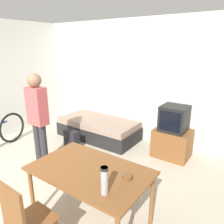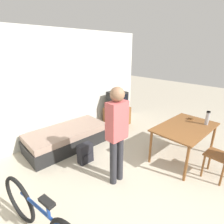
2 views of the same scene
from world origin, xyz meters
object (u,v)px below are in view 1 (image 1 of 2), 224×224
at_px(thermos_flask, 104,180).
at_px(mate_bowl, 127,177).
at_px(dining_table, 90,175).
at_px(person_standing, 38,115).
at_px(backpack, 72,140).
at_px(tv, 173,135).
at_px(wooden_chair, 24,220).
at_px(daybed, 98,128).

bearing_deg(thermos_flask, mate_bowl, 81.09).
distance_m(dining_table, mate_bowl, 0.48).
height_order(person_standing, backpack, person_standing).
height_order(tv, wooden_chair, tv).
xyz_separation_m(thermos_flask, mate_bowl, (0.05, 0.34, -0.14)).
xyz_separation_m(dining_table, wooden_chair, (-0.15, -0.80, -0.13)).
xyz_separation_m(tv, thermos_flask, (0.18, -2.47, 0.44)).
distance_m(tv, person_standing, 2.54).
bearing_deg(wooden_chair, backpack, 125.18).
height_order(tv, dining_table, tv).
distance_m(tv, dining_table, 2.24).
bearing_deg(mate_bowl, person_standing, 169.56).
bearing_deg(mate_bowl, tv, 96.31).
distance_m(daybed, thermos_flask, 3.15).
bearing_deg(thermos_flask, daybed, 129.65).
bearing_deg(mate_bowl, wooden_chair, -124.56).
distance_m(wooden_chair, thermos_flask, 0.86).
relative_size(thermos_flask, mate_bowl, 2.66).
bearing_deg(daybed, thermos_flask, -50.35).
relative_size(daybed, thermos_flask, 6.48).
relative_size(daybed, dining_table, 1.36).
bearing_deg(thermos_flask, wooden_chair, -135.73).
bearing_deg(backpack, dining_table, -38.46).
height_order(daybed, backpack, daybed).
bearing_deg(tv, daybed, -176.64).
xyz_separation_m(person_standing, thermos_flask, (1.93, -0.71, -0.10)).
relative_size(tv, dining_table, 0.74).
relative_size(daybed, mate_bowl, 17.26).
bearing_deg(tv, dining_table, -95.79).
height_order(person_standing, mate_bowl, person_standing).
relative_size(tv, wooden_chair, 1.09).
height_order(mate_bowl, backpack, mate_bowl).
bearing_deg(mate_bowl, daybed, 134.91).
bearing_deg(dining_table, thermos_flask, -31.72).
height_order(tv, backpack, tv).
bearing_deg(backpack, thermos_flask, -37.20).
bearing_deg(backpack, mate_bowl, -29.84).
bearing_deg(tv, wooden_chair, -97.14).
xyz_separation_m(tv, dining_table, (-0.22, -2.22, 0.21)).
distance_m(dining_table, backpack, 2.12).
xyz_separation_m(daybed, mate_bowl, (2.02, -2.02, 0.54)).
bearing_deg(backpack, person_standing, -83.65).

